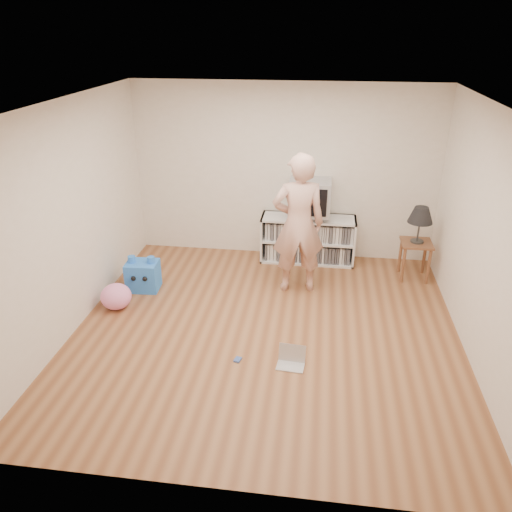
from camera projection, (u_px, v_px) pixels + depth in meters
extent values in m
plane|color=brown|center=(266.00, 331.00, 5.92)|extent=(4.50, 4.50, 0.00)
cube|color=silver|center=(284.00, 173.00, 7.39)|extent=(4.50, 0.02, 2.60)
cube|color=silver|center=(228.00, 354.00, 3.35)|extent=(4.50, 0.02, 2.60)
cube|color=silver|center=(70.00, 219.00, 5.64)|extent=(0.02, 4.50, 2.60)
cube|color=silver|center=(485.00, 240.00, 5.09)|extent=(0.02, 4.50, 2.60)
cube|color=white|center=(268.00, 105.00, 4.82)|extent=(4.50, 4.50, 0.01)
cube|color=white|center=(308.00, 234.00, 7.72)|extent=(1.40, 0.03, 0.70)
cube|color=white|center=(263.00, 237.00, 7.62)|extent=(0.03, 0.45, 0.70)
cube|color=white|center=(354.00, 242.00, 7.45)|extent=(0.03, 0.45, 0.70)
cube|color=white|center=(307.00, 259.00, 7.68)|extent=(1.40, 0.45, 0.03)
cube|color=white|center=(308.00, 239.00, 7.54)|extent=(1.34, 0.45, 0.03)
cube|color=white|center=(309.00, 218.00, 7.39)|extent=(1.40, 0.45, 0.03)
cube|color=silver|center=(308.00, 239.00, 7.54)|extent=(1.26, 0.36, 0.64)
cube|color=gray|center=(309.00, 215.00, 7.37)|extent=(0.45, 0.35, 0.07)
cube|color=#A0A0A5|center=(310.00, 197.00, 7.25)|extent=(0.60, 0.52, 0.50)
cube|color=black|center=(309.00, 203.00, 7.01)|extent=(0.50, 0.01, 0.40)
cylinder|color=brown|center=(403.00, 265.00, 6.92)|extent=(0.04, 0.04, 0.52)
cylinder|color=brown|center=(428.00, 267.00, 6.88)|extent=(0.04, 0.04, 0.52)
cylinder|color=brown|center=(400.00, 255.00, 7.23)|extent=(0.04, 0.04, 0.52)
cylinder|color=brown|center=(424.00, 256.00, 7.19)|extent=(0.04, 0.04, 0.52)
cube|color=brown|center=(417.00, 243.00, 6.94)|extent=(0.42, 0.42, 0.03)
cylinder|color=#333333|center=(417.00, 241.00, 6.93)|extent=(0.18, 0.18, 0.02)
cylinder|color=#333333|center=(419.00, 230.00, 6.85)|extent=(0.02, 0.02, 0.32)
imported|color=#E2AC9A|center=(298.00, 224.00, 6.47)|extent=(0.76, 0.57, 1.89)
cube|color=silver|center=(290.00, 366.00, 5.30)|extent=(0.31, 0.23, 0.01)
cube|color=silver|center=(292.00, 353.00, 5.35)|extent=(0.29, 0.08, 0.19)
cube|color=black|center=(292.00, 353.00, 5.35)|extent=(0.26, 0.07, 0.15)
cube|color=#3E59A5|center=(238.00, 360.00, 5.40)|extent=(0.09, 0.10, 0.02)
cube|color=#2877EC|center=(143.00, 276.00, 6.78)|extent=(0.44, 0.36, 0.40)
cylinder|color=#2877EC|center=(132.00, 259.00, 6.68)|extent=(0.10, 0.10, 0.09)
cylinder|color=#2877EC|center=(151.00, 260.00, 6.66)|extent=(0.10, 0.10, 0.09)
sphere|color=black|center=(133.00, 278.00, 6.61)|extent=(0.07, 0.07, 0.07)
sphere|color=black|center=(145.00, 279.00, 6.60)|extent=(0.07, 0.07, 0.07)
ellipsoid|color=pink|center=(116.00, 296.00, 6.33)|extent=(0.50, 0.50, 0.33)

